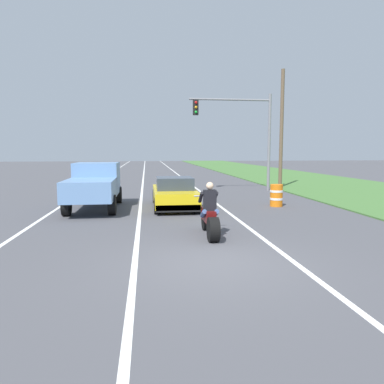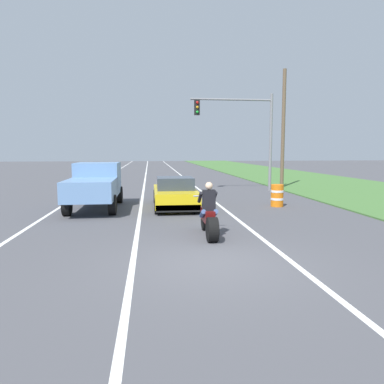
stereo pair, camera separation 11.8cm
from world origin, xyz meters
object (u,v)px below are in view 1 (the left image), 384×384
Objects in this scene: sports_car_yellow at (174,194)px; traffic_light_mast_near at (244,126)px; motorcycle_with_rider at (210,217)px; pickup_truck_left_lane_light_blue at (95,184)px; construction_barrel_nearest at (276,195)px.

traffic_light_mast_near is (4.81, 6.19, 3.40)m from sports_car_yellow.
sports_car_yellow is (-0.61, 5.61, 0.04)m from motorcycle_with_rider.
motorcycle_with_rider is at bearing -54.64° from pickup_truck_left_lane_light_blue.
pickup_truck_left_lane_light_blue reaches higher than construction_barrel_nearest.
motorcycle_with_rider is 6.77m from construction_barrel_nearest.
pickup_truck_left_lane_light_blue is at bearing 178.19° from construction_barrel_nearest.
traffic_light_mast_near is (8.25, 6.10, 2.92)m from pickup_truck_left_lane_light_blue.
motorcycle_with_rider is 2.21× the size of construction_barrel_nearest.
sports_car_yellow is at bearing 96.20° from motorcycle_with_rider.
construction_barrel_nearest is at bearing 53.58° from motorcycle_with_rider.
traffic_light_mast_near is at bearing 88.36° from construction_barrel_nearest.
motorcycle_with_rider is 5.65m from sports_car_yellow.
sports_car_yellow is at bearing -127.87° from traffic_light_mast_near.
sports_car_yellow is 8.55m from traffic_light_mast_near.
traffic_light_mast_near is (4.20, 11.80, 3.44)m from motorcycle_with_rider.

